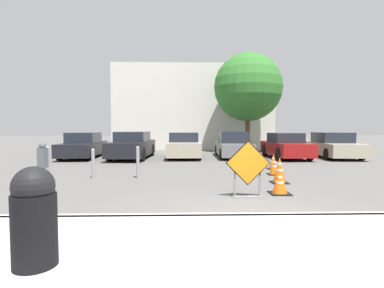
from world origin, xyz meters
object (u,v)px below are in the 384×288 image
Objects in this scene: traffic_cone_second at (279,170)px; traffic_cone_third at (274,167)px; parking_meter at (43,170)px; parked_car_third at (184,146)px; trash_bin at (34,216)px; bollard_second at (93,163)px; parked_car_second at (132,146)px; parked_car_fifth at (286,146)px; road_closed_sign at (248,168)px; traffic_cone_fourth at (273,162)px; parked_car_nearest at (83,146)px; bollard_nearest at (138,161)px; parked_car_sixth at (332,146)px; parked_car_fourth at (233,146)px; bollard_third at (48,162)px; traffic_cone_nearest at (280,183)px.

traffic_cone_second is 1.64m from traffic_cone_third.
traffic_cone_second is 6.78m from parking_meter.
traffic_cone_second is at bearing 109.96° from parked_car_third.
parked_car_third is at bearing 80.09° from parking_meter.
trash_bin reaches higher than bollard_second.
parked_car_second reaches higher than traffic_cone_third.
parked_car_third is 5.70m from parked_car_fifth.
parked_car_second is 13.24m from trash_bin.
road_closed_sign reaches higher than traffic_cone_fourth.
parking_meter is (-7.83, -11.72, 0.39)m from parked_car_fifth.
trash_bin is at bearing -78.52° from bollard_second.
traffic_cone_third is at bearing 78.44° from traffic_cone_second.
parking_meter reaches higher than traffic_cone_second.
parked_car_nearest is 8.13m from bollard_nearest.
parked_car_third is at bearing 2.03° from parked_car_sixth.
parked_car_fourth reaches higher than road_closed_sign.
traffic_cone_second is at bearing 134.79° from parked_car_nearest.
bollard_second is at bearing 35.01° from parked_car_fifth.
parked_car_fifth is at bearing 41.58° from bollard_nearest.
traffic_cone_third is 8.50m from parked_car_second.
traffic_cone_fourth is at bearing 51.74° from parking_meter.
parked_car_third is 7.67m from bollard_second.
bollard_third is (-4.51, -7.05, -0.09)m from parked_car_third.
traffic_cone_third is 8.13m from parking_meter.
traffic_cone_nearest is (0.91, 0.38, -0.45)m from road_closed_sign.
traffic_cone_second is 9.47m from parked_car_second.
parked_car_second reaches higher than parked_car_fifth.
parked_car_fifth is at bearing 65.32° from traffic_cone_fourth.
parked_car_nearest is 4.29× the size of bollard_third.
parked_car_fifth is 10.77m from bollard_second.
parked_car_fifth is 12.00m from bollard_third.
parked_car_sixth is (2.83, 0.40, -0.00)m from parked_car_fifth.
parked_car_sixth reaches higher than parked_car_nearest.
parking_meter is (0.85, -5.35, 0.52)m from bollard_second.
traffic_cone_fourth is (2.11, 4.92, -0.44)m from road_closed_sign.
parked_car_sixth is 3.57× the size of parking_meter.
parking_meter is at bearing 103.31° from parked_car_nearest.
parked_car_sixth is at bearing 30.49° from bollard_second.
parked_car_second is at bearing 136.08° from traffic_cone_third.
traffic_cone_nearest is 0.13× the size of parked_car_nearest.
trash_bin reaches higher than bollard_nearest.
road_closed_sign is 1.04× the size of parking_meter.
traffic_cone_nearest is at bearing -107.51° from traffic_cone_second.
parked_car_third is at bearing 83.08° from trash_bin.
road_closed_sign is 0.34× the size of parked_car_fifth.
traffic_cone_nearest is at bearing -31.69° from bollard_nearest.
bollard_third reaches higher than bollard_second.
road_closed_sign is 2.37m from traffic_cone_second.
parked_car_fourth is (-0.85, 4.99, 0.37)m from traffic_cone_fourth.
parked_car_third is at bearing 99.03° from road_closed_sign.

